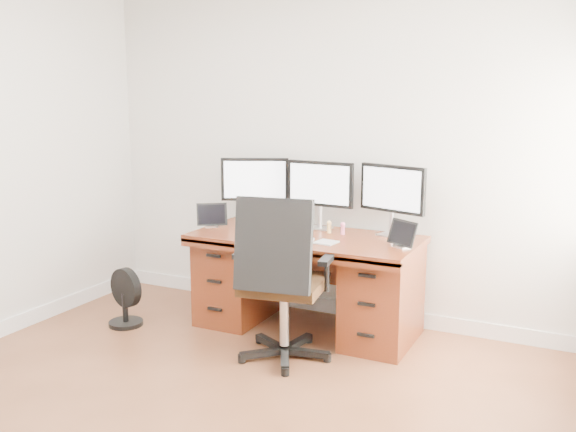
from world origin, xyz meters
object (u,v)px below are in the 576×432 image
at_px(floor_fan, 125,298).
at_px(desk, 307,279).
at_px(monitor_center, 320,186).
at_px(office_chair, 282,307).
at_px(keyboard, 292,240).

bearing_deg(floor_fan, desk, 36.77).
bearing_deg(monitor_center, office_chair, -81.07).
bearing_deg(monitor_center, desk, -87.27).
bearing_deg(keyboard, desk, 72.80).
relative_size(office_chair, floor_fan, 2.52).
bearing_deg(desk, office_chair, -81.41).
xyz_separation_m(office_chair, keyboard, (-0.11, 0.37, 0.38)).
bearing_deg(keyboard, floor_fan, -179.87).
height_order(floor_fan, monitor_center, monitor_center).
bearing_deg(office_chair, monitor_center, 87.01).
xyz_separation_m(office_chair, floor_fan, (-1.40, 0.06, -0.16)).
bearing_deg(floor_fan, office_chair, 11.53).
distance_m(desk, floor_fan, 1.44).
height_order(office_chair, keyboard, office_chair).
height_order(floor_fan, keyboard, keyboard).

